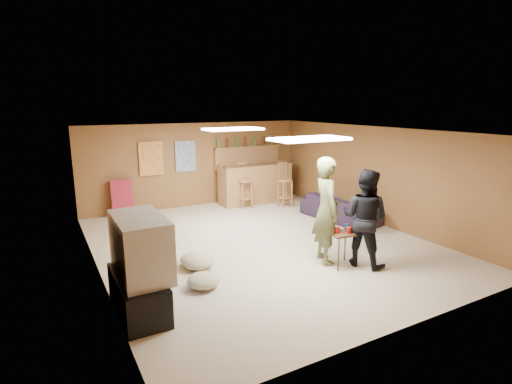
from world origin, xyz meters
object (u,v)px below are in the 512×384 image
person_black (365,218)px  sofa (339,208)px  person_olive (326,210)px  tv_body (141,246)px  bar_counter (255,183)px  tray_table (342,249)px

person_black → sofa: person_black is taller
person_olive → tv_body: bearing=109.0°
bar_counter → tray_table: bar_counter is taller
person_black → bar_counter: bearing=-30.9°
tv_body → bar_counter: (4.15, 4.45, -0.35)m
person_black → sofa: (1.43, 2.28, -0.54)m
person_black → person_olive: bearing=23.6°
tv_body → person_olive: bearing=3.1°
bar_counter → person_black: 4.74m
bar_counter → person_olive: bearing=-102.9°
tv_body → person_olive: person_olive is taller
bar_counter → person_black: size_ratio=1.21×
tv_body → bar_counter: 6.09m
person_olive → tray_table: person_olive is taller
tv_body → tray_table: (3.31, -0.12, -0.61)m
bar_counter → tv_body: bearing=-133.0°
sofa → tray_table: bearing=134.6°
person_olive → tray_table: 0.70m
person_olive → person_black: bearing=-115.6°
person_olive → tray_table: bearing=-139.3°
sofa → bar_counter: bearing=15.2°
tv_body → sofa: tv_body is taller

